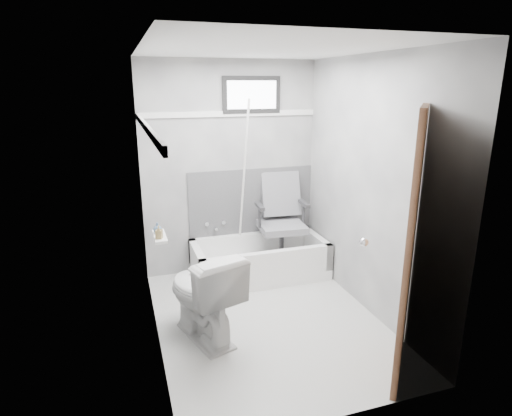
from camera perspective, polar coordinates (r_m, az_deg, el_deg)
name	(u,v)px	position (r m, az deg, el deg)	size (l,w,h in m)	color
floor	(267,320)	(4.16, 1.54, -14.68)	(2.60, 2.60, 0.00)	silver
ceiling	(270,49)	(3.58, 1.84, 20.48)	(2.60, 2.60, 0.00)	silver
wall_back	(230,169)	(4.90, -3.43, 5.19)	(2.00, 0.02, 2.40)	slate
wall_front	(343,250)	(2.56, 11.50, -5.47)	(2.00, 0.02, 2.40)	slate
wall_left	(150,206)	(3.49, -13.98, 0.23)	(0.02, 2.60, 2.40)	slate
wall_right	(370,188)	(4.12, 14.90, 2.57)	(0.02, 2.60, 2.40)	slate
bathtub	(260,259)	(4.91, 0.47, -6.85)	(1.50, 0.70, 0.42)	white
office_chair	(282,220)	(4.90, 3.47, -1.64)	(0.59, 0.59, 1.03)	slate
toilet	(203,295)	(3.75, -7.14, -11.38)	(0.46, 0.82, 0.81)	silver
door	(470,260)	(3.22, 26.63, -6.19)	(0.78, 0.78, 2.00)	#542F1F
window	(251,95)	(4.87, -0.61, 14.86)	(0.66, 0.04, 0.40)	black
backerboard	(252,201)	(5.05, -0.58, 0.88)	(1.50, 0.02, 0.78)	#4C4C4F
trim_back	(230,114)	(4.81, -3.52, 12.43)	(2.00, 0.02, 0.06)	white
trim_left	(146,127)	(3.38, -14.48, 10.41)	(0.02, 2.60, 0.06)	white
pole	(243,186)	(4.73, -1.72, 2.94)	(0.02, 0.02, 1.95)	white
shelf	(160,236)	(3.69, -12.72, -3.72)	(0.10, 0.32, 0.03)	silver
soap_bottle_a	(159,232)	(3.59, -12.81, -3.17)	(0.05, 0.05, 0.11)	olive
soap_bottle_b	(157,228)	(3.73, -13.02, -2.57)	(0.07, 0.07, 0.09)	#486485
faucet	(215,226)	(4.99, -5.44, -2.37)	(0.26, 0.10, 0.16)	silver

